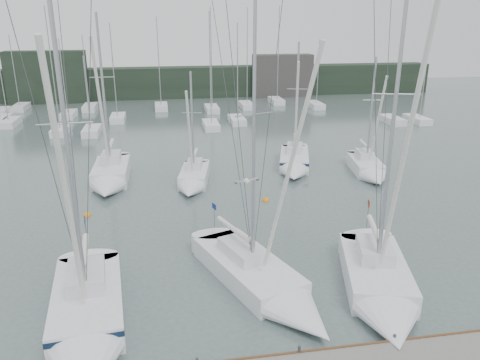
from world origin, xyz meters
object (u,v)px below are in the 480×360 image
object	(u,v)px
sailboat_mid_b	(110,178)
sailboat_mid_c	(193,181)
sailboat_mid_d	(294,164)
sailboat_near_left	(87,325)
sailboat_near_right	(382,293)
sailboat_mid_e	(369,170)
sailboat_near_center	(271,289)
buoy_b	(266,201)
buoy_c	(87,216)

from	to	relation	value
sailboat_mid_b	sailboat_mid_c	distance (m)	6.74
sailboat_mid_b	sailboat_mid_d	xyz separation A→B (m)	(15.76, 1.32, -0.06)
sailboat_near_left	sailboat_near_right	bearing A→B (deg)	-4.62
sailboat_mid_e	sailboat_mid_c	bearing A→B (deg)	-170.20
sailboat_near_left	sailboat_near_right	size ratio (longest dim) A/B	0.92
sailboat_mid_d	sailboat_mid_e	size ratio (longest dim) A/B	1.11
sailboat_near_center	buoy_b	xyz separation A→B (m)	(2.56, 12.45, -0.50)
sailboat_mid_b	buoy_b	size ratio (longest dim) A/B	25.88
sailboat_near_right	buoy_c	size ratio (longest dim) A/B	30.14
sailboat_mid_c	buoy_b	bearing A→B (deg)	-27.14
buoy_c	sailboat_near_right	bearing A→B (deg)	-40.96
sailboat_near_center	buoy_c	distance (m)	15.54
sailboat_mid_d	buoy_b	size ratio (longest dim) A/B	21.52
sailboat_near_left	buoy_b	size ratio (longest dim) A/B	27.73
buoy_b	sailboat_mid_b	bearing A→B (deg)	154.90
buoy_b	sailboat_near_left	bearing A→B (deg)	-127.78
sailboat_mid_b	sailboat_mid_e	bearing A→B (deg)	-2.99
sailboat_near_right	sailboat_mid_c	size ratio (longest dim) A/B	1.70
sailboat_near_center	buoy_c	bearing A→B (deg)	110.10
sailboat_mid_d	sailboat_near_center	bearing A→B (deg)	-92.81
sailboat_near_left	sailboat_mid_e	xyz separation A→B (m)	(20.84, 18.10, -0.10)
sailboat_mid_b	sailboat_mid_e	world-z (taller)	sailboat_mid_b
buoy_c	sailboat_near_center	bearing A→B (deg)	-49.44
sailboat_near_left	sailboat_mid_c	bearing A→B (deg)	66.38
sailboat_near_left	sailboat_mid_b	distance (m)	19.50
sailboat_near_left	sailboat_mid_b	world-z (taller)	sailboat_near_left
buoy_b	buoy_c	size ratio (longest dim) A/B	1.00
sailboat_near_center	sailboat_mid_c	bearing A→B (deg)	78.30
sailboat_mid_b	sailboat_mid_e	xyz separation A→B (m)	(21.61, -1.38, -0.12)
sailboat_mid_b	sailboat_near_left	bearing A→B (deg)	-87.08
sailboat_near_right	sailboat_mid_e	world-z (taller)	sailboat_near_right
sailboat_near_left	sailboat_mid_e	size ratio (longest dim) A/B	1.43
sailboat_mid_d	buoy_c	xyz separation A→B (m)	(-16.77, -7.42, -0.57)
sailboat_near_center	sailboat_mid_e	size ratio (longest dim) A/B	1.40
sailboat_near_left	sailboat_mid_e	bearing A→B (deg)	35.25
sailboat_mid_d	sailboat_mid_e	xyz separation A→B (m)	(5.85, -2.70, -0.05)
buoy_b	sailboat_mid_c	bearing A→B (deg)	142.31
sailboat_near_center	sailboat_mid_c	world-z (taller)	sailboat_near_center
sailboat_near_center	sailboat_near_right	xyz separation A→B (m)	(5.02, -1.32, 0.08)
sailboat_near_right	sailboat_mid_c	distance (m)	19.24
buoy_c	sailboat_mid_e	bearing A→B (deg)	11.79
sailboat_near_right	buoy_c	bearing A→B (deg)	154.62
sailboat_mid_e	sailboat_mid_d	bearing A→B (deg)	164.45
sailboat_mid_b	sailboat_mid_d	size ratio (longest dim) A/B	1.20
sailboat_near_right	sailboat_mid_c	world-z (taller)	sailboat_near_right
sailboat_mid_d	sailboat_mid_e	distance (m)	6.44
sailboat_near_left	sailboat_near_center	bearing A→B (deg)	5.04
sailboat_mid_b	sailboat_near_right	bearing A→B (deg)	-53.07
sailboat_near_center	sailboat_mid_e	bearing A→B (deg)	32.38
sailboat_mid_e	buoy_b	size ratio (longest dim) A/B	19.38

